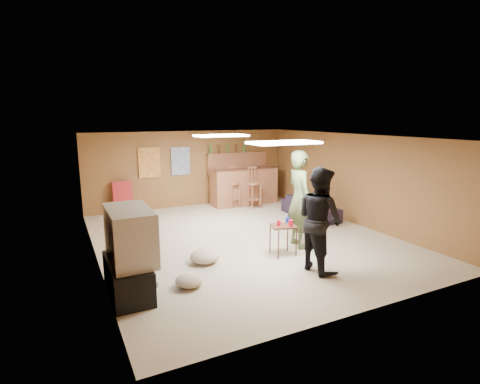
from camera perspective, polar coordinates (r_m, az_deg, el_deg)
name	(u,v)px	position (r m, az deg, el deg)	size (l,w,h in m)	color
ground	(244,239)	(8.21, 0.63, -7.11)	(7.00, 7.00, 0.00)	tan
ceiling	(244,137)	(7.79, 0.66, 8.42)	(6.00, 7.00, 0.02)	silver
wall_back	(190,169)	(11.12, -7.59, 3.52)	(6.00, 0.02, 2.20)	brown
wall_front	(367,235)	(5.15, 18.72, -6.22)	(6.00, 0.02, 2.20)	brown
wall_left	(93,203)	(7.11, -21.44, -1.62)	(0.02, 7.00, 2.20)	brown
wall_right	(352,179)	(9.64, 16.74, 1.94)	(0.02, 7.00, 2.20)	brown
tv_stand	(128,277)	(5.98, -16.74, -12.33)	(0.55, 1.30, 0.50)	black
dvd_box	(143,281)	(6.05, -14.58, -12.94)	(0.35, 0.50, 0.08)	#B2B2B7
tv_body	(130,235)	(5.76, -16.42, -6.30)	(0.60, 1.10, 0.80)	#B2B2B7
tv_screen	(151,232)	(5.82, -13.40, -5.97)	(0.02, 0.95, 0.65)	navy
bar_counter	(244,186)	(11.28, 0.62, 0.91)	(2.00, 0.60, 1.10)	brown
bar_lip	(248,169)	(10.97, 1.22, 3.52)	(2.10, 0.12, 0.05)	#401F14
bar_shelf	(237,153)	(11.55, -0.39, 5.91)	(2.00, 0.18, 0.05)	brown
bar_backing	(237,163)	(11.60, -0.43, 4.45)	(2.00, 0.14, 0.60)	brown
poster_left	(149,163)	(10.72, -13.65, 4.36)	(0.60, 0.03, 0.85)	#BF3F26
poster_right	(181,161)	(10.95, -9.05, 4.68)	(0.55, 0.03, 0.80)	#334C99
folding_chair_stack	(123,198)	(10.57, -17.45, -0.90)	(0.50, 0.14, 0.90)	#B22024
ceiling_panel_front	(284,143)	(6.49, 6.74, 7.48)	(1.20, 0.60, 0.04)	white
ceiling_panel_back	(221,136)	(8.88, -2.90, 8.58)	(1.20, 0.60, 0.04)	white
person_olive	(300,199)	(7.60, 9.06, -1.07)	(0.72, 0.47, 1.97)	#516037
person_black	(319,219)	(6.49, 12.02, -4.09)	(0.87, 0.68, 1.80)	black
sofa	(310,207)	(10.03, 10.65, -2.33)	(1.77, 0.69, 0.52)	black
tray_table	(283,240)	(7.23, 6.59, -7.31)	(0.45, 0.36, 0.59)	#401F14
cup_red_near	(279,223)	(7.09, 5.92, -4.73)	(0.07, 0.07, 0.10)	red
cup_red_far	(291,223)	(7.08, 7.74, -4.73)	(0.09, 0.09, 0.12)	red
cup_blue	(287,220)	(7.31, 7.24, -4.26)	(0.08, 0.08, 0.11)	navy
bar_stool_left	(234,186)	(10.84, -0.98, 0.87)	(0.40, 0.40, 1.25)	brown
bar_stool_right	(254,188)	(10.81, 2.18, 0.63)	(0.37, 0.37, 1.17)	brown
cushion_near_tv	(205,256)	(6.92, -5.42, -9.72)	(0.53, 0.53, 0.24)	tan
cushion_mid	(208,253)	(7.16, -4.93, -9.20)	(0.41, 0.41, 0.19)	tan
cushion_far	(189,280)	(6.05, -7.72, -13.18)	(0.44, 0.44, 0.20)	tan
bottle_row	(228,149)	(11.37, -1.90, 6.61)	(1.20, 0.08, 0.26)	#3F7233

